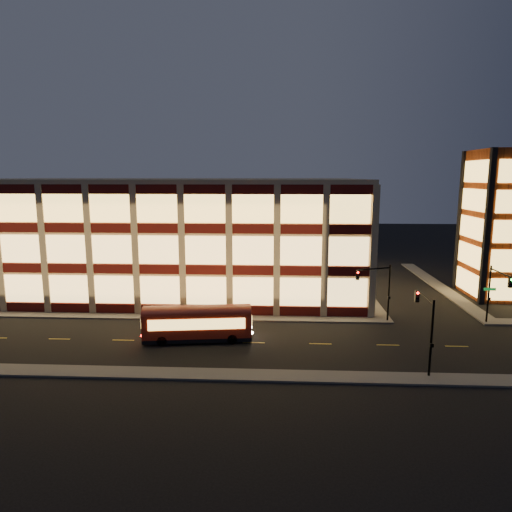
{
  "coord_description": "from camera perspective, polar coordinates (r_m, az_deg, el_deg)",
  "views": [
    {
      "loc": [
        12.21,
        -45.15,
        14.87
      ],
      "look_at": [
        9.5,
        8.0,
        5.5
      ],
      "focal_mm": 32.0,
      "sensor_mm": 36.0,
      "label": 1
    }
  ],
  "objects": [
    {
      "name": "sidewalk_office_south",
      "position": [
        50.79,
        -14.76,
        -7.29
      ],
      "size": [
        54.0,
        2.0,
        0.15
      ],
      "primitive_type": "cube",
      "color": "#514F4C",
      "rests_on": "ground"
    },
    {
      "name": "traffic_signal_far",
      "position": [
        47.7,
        14.97,
        -3.39
      ],
      "size": [
        3.79,
        1.87,
        6.0
      ],
      "color": "black",
      "rests_on": "ground"
    },
    {
      "name": "ground",
      "position": [
        49.08,
        -11.74,
        -7.86
      ],
      "size": [
        200.0,
        200.0,
        0.0
      ],
      "primitive_type": "plane",
      "color": "black",
      "rests_on": "ground"
    },
    {
      "name": "office_building",
      "position": [
        64.33,
        -10.71,
        3.01
      ],
      "size": [
        50.45,
        30.45,
        14.5
      ],
      "color": "tan",
      "rests_on": "ground"
    },
    {
      "name": "sidewalk_office_east",
      "position": [
        64.79,
        12.45,
        -3.45
      ],
      "size": [
        2.0,
        30.0,
        0.15
      ],
      "primitive_type": "cube",
      "color": "#514F4C",
      "rests_on": "ground"
    },
    {
      "name": "trolley_bus",
      "position": [
        42.2,
        -7.33,
        -8.1
      ],
      "size": [
        9.96,
        3.67,
        3.29
      ],
      "rotation": [
        0.0,
        0.0,
        0.13
      ],
      "color": "#9F1A08",
      "rests_on": "ground"
    },
    {
      "name": "sidewalk_near",
      "position": [
        37.44,
        -16.87,
        -13.74
      ],
      "size": [
        100.0,
        2.0,
        0.15
      ],
      "primitive_type": "cube",
      "color": "#514F4C",
      "rests_on": "ground"
    },
    {
      "name": "traffic_signal_near",
      "position": [
        37.51,
        20.48,
        -7.31
      ],
      "size": [
        0.32,
        4.45,
        6.0
      ],
      "color": "black",
      "rests_on": "ground"
    },
    {
      "name": "sidewalk_tower_west",
      "position": [
        67.5,
        21.72,
        -3.39
      ],
      "size": [
        2.0,
        30.0,
        0.15
      ],
      "primitive_type": "cube",
      "color": "#514F4C",
      "rests_on": "ground"
    },
    {
      "name": "stair_tower",
      "position": [
        63.75,
        28.76,
        3.47
      ],
      "size": [
        8.6,
        8.6,
        18.0
      ],
      "color": "#8C3814",
      "rests_on": "ground"
    },
    {
      "name": "traffic_signal_right",
      "position": [
        50.51,
        27.82,
        -3.5
      ],
      "size": [
        1.2,
        4.37,
        6.0
      ],
      "color": "black",
      "rests_on": "ground"
    }
  ]
}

